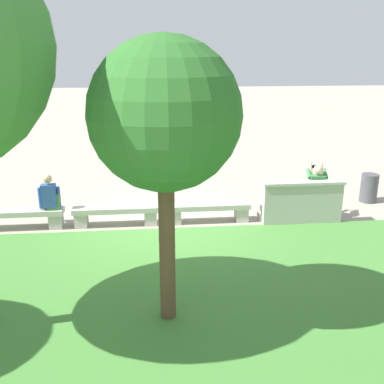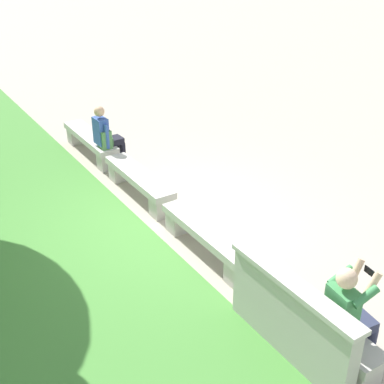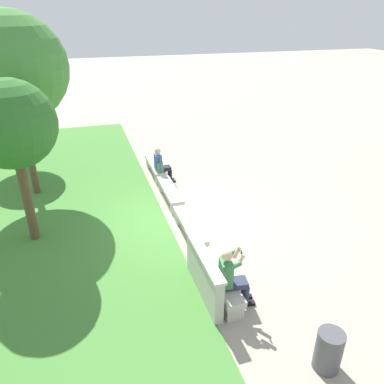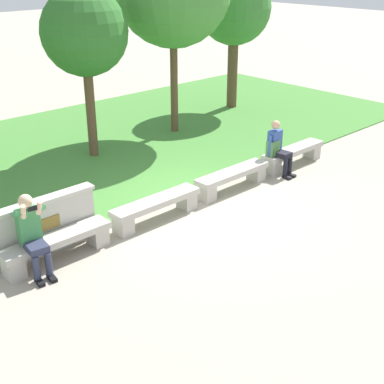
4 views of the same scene
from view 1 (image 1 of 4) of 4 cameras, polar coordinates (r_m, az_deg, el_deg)
name	(u,v)px [view 1 (image 1 of 4)]	position (r m, az deg, el deg)	size (l,w,h in m)	color
ground_plane	(163,223)	(10.48, -3.73, -3.99)	(80.00, 80.00, 0.00)	#A89E8C
grass_strip	(175,337)	(6.60, -2.18, -17.93)	(20.32, 8.00, 0.03)	#478438
bench_main	(297,207)	(10.95, 13.20, -1.81)	(1.93, 0.40, 0.45)	#B7B2A8
bench_near	(208,210)	(10.46, 2.08, -2.25)	(1.93, 0.40, 0.45)	#B7B2A8
bench_mid	(116,213)	(10.40, -9.64, -2.62)	(1.93, 0.40, 0.45)	#B7B2A8
bench_far	(20,216)	(10.77, -21.03, -2.88)	(1.93, 0.40, 0.45)	#B7B2A8
backrest_wall_with_plaque	(303,203)	(10.57, 13.87, -1.31)	(1.89, 0.24, 1.01)	#B7B2A8
person_photographer	(316,188)	(11.03, 15.41, 0.55)	(0.51, 0.75, 1.32)	black
person_distant	(50,198)	(10.55, -17.56, -0.79)	(0.48, 0.68, 1.26)	black
backpack	(54,201)	(10.48, -17.16, -1.14)	(0.28, 0.24, 0.43)	#4C7F47
tree_far_back	(165,117)	(5.95, -3.48, 9.54)	(2.05, 2.05, 4.07)	brown
trash_bin	(369,188)	(12.72, 21.56, 0.48)	(0.44, 0.44, 0.75)	#4C4C51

